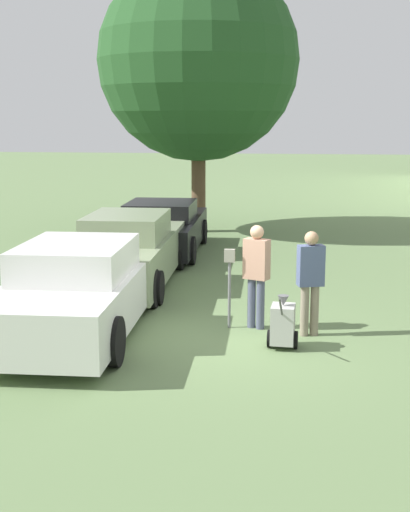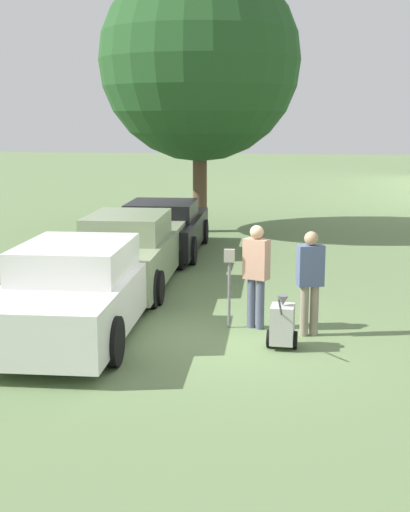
% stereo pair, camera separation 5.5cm
% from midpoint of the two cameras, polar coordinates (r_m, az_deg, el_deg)
% --- Properties ---
extents(ground_plane, '(120.00, 120.00, 0.00)m').
position_cam_midpoint_polar(ground_plane, '(11.64, 1.63, -6.71)').
color(ground_plane, '#607A4C').
extents(parked_car_white, '(2.20, 5.30, 1.55)m').
position_cam_midpoint_polar(parked_car_white, '(12.04, -10.12, -2.68)').
color(parked_car_white, silver).
rests_on(parked_car_white, ground_plane).
extents(parked_car_sage, '(2.06, 5.18, 1.56)m').
position_cam_midpoint_polar(parked_car_sage, '(15.29, -6.21, 0.33)').
color(parked_car_sage, gray).
rests_on(parked_car_sage, ground_plane).
extents(parked_car_black, '(2.21, 4.81, 1.38)m').
position_cam_midpoint_polar(parked_car_black, '(18.87, -3.54, 2.21)').
color(parked_car_black, black).
rests_on(parked_car_black, ground_plane).
extents(parking_meter, '(0.18, 0.09, 1.37)m').
position_cam_midpoint_polar(parking_meter, '(12.06, 1.84, -1.39)').
color(parking_meter, slate).
rests_on(parking_meter, ground_plane).
extents(person_worker, '(0.47, 0.37, 1.78)m').
position_cam_midpoint_polar(person_worker, '(12.04, 4.01, -1.10)').
color(person_worker, '#515670').
rests_on(person_worker, ground_plane).
extents(person_supervisor, '(0.47, 0.33, 1.74)m').
position_cam_midpoint_polar(person_supervisor, '(11.74, 8.30, -1.64)').
color(person_supervisor, gray).
rests_on(person_supervisor, ground_plane).
extents(equipment_cart, '(0.48, 0.99, 1.00)m').
position_cam_midpoint_polar(equipment_cart, '(11.19, 6.10, -5.43)').
color(equipment_cart, '#B2B2AD').
rests_on(equipment_cart, ground_plane).
extents(shade_tree, '(6.09, 6.09, 8.29)m').
position_cam_midpoint_polar(shade_tree, '(22.30, -0.61, 15.39)').
color(shade_tree, brown).
rests_on(shade_tree, ground_plane).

